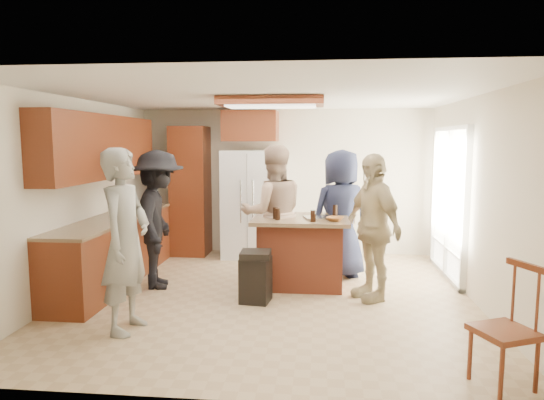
# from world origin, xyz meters

# --- Properties ---
(person_front_left) EXTENTS (0.57, 0.74, 1.89)m
(person_front_left) POSITION_xyz_m (-1.35, -1.23, 0.94)
(person_front_left) COLOR gray
(person_front_left) RESTS_ON ground
(person_behind_left) EXTENTS (1.04, 0.80, 1.90)m
(person_behind_left) POSITION_xyz_m (-0.03, 0.75, 0.95)
(person_behind_left) COLOR tan
(person_behind_left) RESTS_ON ground
(person_behind_right) EXTENTS (1.06, 0.92, 1.84)m
(person_behind_right) POSITION_xyz_m (0.91, 0.97, 0.92)
(person_behind_right) COLOR #191D32
(person_behind_right) RESTS_ON ground
(person_side_right) EXTENTS (0.97, 1.19, 1.81)m
(person_side_right) POSITION_xyz_m (1.26, 0.06, 0.90)
(person_side_right) COLOR tan
(person_side_right) RESTS_ON ground
(person_counter) EXTENTS (0.80, 1.28, 1.84)m
(person_counter) POSITION_xyz_m (-1.52, 0.27, 0.92)
(person_counter) COLOR black
(person_counter) RESTS_ON ground
(left_cabinetry) EXTENTS (0.64, 3.00, 2.30)m
(left_cabinetry) POSITION_xyz_m (-2.24, 0.40, 0.96)
(left_cabinetry) COLOR maroon
(left_cabinetry) RESTS_ON ground
(back_wall_units) EXTENTS (1.80, 0.60, 2.45)m
(back_wall_units) POSITION_xyz_m (-1.33, 2.20, 1.38)
(back_wall_units) COLOR maroon
(back_wall_units) RESTS_ON ground
(refrigerator) EXTENTS (0.90, 0.76, 1.80)m
(refrigerator) POSITION_xyz_m (-0.55, 2.12, 0.90)
(refrigerator) COLOR white
(refrigerator) RESTS_ON ground
(kitchen_island) EXTENTS (1.28, 1.03, 0.93)m
(kitchen_island) POSITION_xyz_m (0.36, 0.56, 0.47)
(kitchen_island) COLOR #A3442A
(kitchen_island) RESTS_ON ground
(island_items) EXTENTS (0.95, 0.66, 0.15)m
(island_items) POSITION_xyz_m (0.54, 0.45, 0.97)
(island_items) COLOR silver
(island_items) RESTS_ON kitchen_island
(trash_bin) EXTENTS (0.38, 0.38, 0.63)m
(trash_bin) POSITION_xyz_m (-0.15, -0.21, 0.32)
(trash_bin) COLOR black
(trash_bin) RESTS_ON ground
(spindle_chair) EXTENTS (0.55, 0.55, 0.99)m
(spindle_chair) POSITION_xyz_m (2.10, -2.05, 0.45)
(spindle_chair) COLOR maroon
(spindle_chair) RESTS_ON ground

